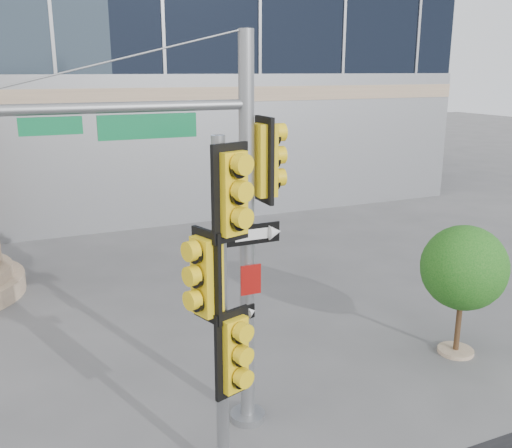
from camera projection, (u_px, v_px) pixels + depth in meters
name	position (u px, v px, depth m)	size (l,w,h in m)	color
ground	(276.00, 421.00, 10.34)	(120.00, 120.00, 0.00)	#545456
main_signal_pole	(174.00, 201.00, 8.81)	(5.25, 0.63, 6.76)	slate
secondary_signal_pole	(223.00, 294.00, 7.97)	(0.99, 0.71, 5.32)	slate
street_tree	(464.00, 271.00, 12.35)	(1.89, 1.85, 2.95)	tan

